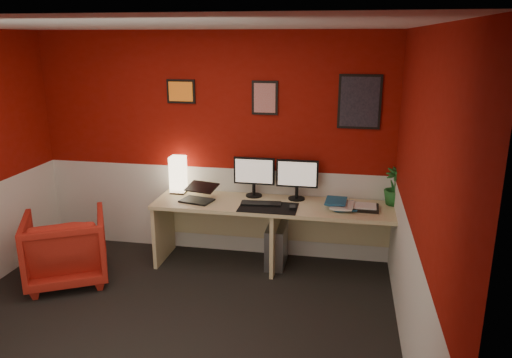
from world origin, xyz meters
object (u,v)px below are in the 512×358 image
(pc_tower, at_px, (276,245))
(zen_tray, at_px, (361,207))
(potted_plant, at_px, (395,187))
(monitor_right, at_px, (297,173))
(shoji_lamp, at_px, (178,176))
(monitor_left, at_px, (254,171))
(armchair, at_px, (66,248))
(desk, at_px, (276,236))
(laptop, at_px, (196,192))

(pc_tower, bearing_deg, zen_tray, -4.39)
(potted_plant, bearing_deg, monitor_right, -179.48)
(shoji_lamp, height_order, monitor_left, monitor_left)
(monitor_right, xyz_separation_m, armchair, (-2.25, -0.88, -0.66))
(shoji_lamp, relative_size, monitor_right, 0.69)
(zen_tray, bearing_deg, armchair, -166.79)
(shoji_lamp, xyz_separation_m, zen_tray, (2.02, -0.18, -0.18))
(desk, distance_m, laptop, 0.97)
(laptop, height_order, monitor_left, monitor_left)
(pc_tower, xyz_separation_m, armchair, (-2.06, -0.76, 0.13))
(monitor_right, height_order, potted_plant, monitor_right)
(laptop, xyz_separation_m, monitor_right, (1.04, 0.27, 0.18))
(pc_tower, bearing_deg, laptop, -170.06)
(zen_tray, xyz_separation_m, pc_tower, (-0.88, 0.07, -0.52))
(shoji_lamp, distance_m, zen_tray, 2.04)
(laptop, distance_m, zen_tray, 1.73)
(monitor_left, height_order, zen_tray, monitor_left)
(potted_plant, bearing_deg, pc_tower, -173.90)
(laptop, bearing_deg, desk, 18.68)
(desk, height_order, armchair, desk)
(shoji_lamp, distance_m, potted_plant, 2.35)
(zen_tray, bearing_deg, laptop, -177.43)
(potted_plant, xyz_separation_m, pc_tower, (-1.22, -0.13, -0.70))
(desk, distance_m, monitor_right, 0.71)
(shoji_lamp, relative_size, pc_tower, 0.89)
(desk, height_order, monitor_left, monitor_left)
(monitor_right, bearing_deg, potted_plant, 0.52)
(monitor_right, distance_m, zen_tray, 0.76)
(monitor_right, bearing_deg, shoji_lamp, -179.65)
(monitor_right, relative_size, pc_tower, 1.29)
(monitor_left, relative_size, pc_tower, 1.29)
(monitor_left, xyz_separation_m, pc_tower, (0.28, -0.14, -0.80))
(monitor_left, bearing_deg, potted_plant, -0.53)
(potted_plant, bearing_deg, zen_tray, -149.34)
(pc_tower, bearing_deg, shoji_lamp, 174.46)
(monitor_right, bearing_deg, monitor_left, 177.24)
(monitor_left, bearing_deg, monitor_right, -2.76)
(shoji_lamp, bearing_deg, desk, -9.27)
(shoji_lamp, height_order, monitor_right, monitor_right)
(armchair, bearing_deg, shoji_lamp, -164.87)
(laptop, height_order, monitor_right, monitor_right)
(monitor_left, xyz_separation_m, monitor_right, (0.48, -0.02, 0.00))
(pc_tower, bearing_deg, potted_plant, 6.20)
(shoji_lamp, bearing_deg, pc_tower, -5.65)
(monitor_left, distance_m, armchair, 2.10)
(laptop, relative_size, armchair, 0.42)
(desk, distance_m, armchair, 2.17)
(laptop, relative_size, monitor_left, 0.57)
(desk, xyz_separation_m, armchair, (-2.05, -0.69, -0.01))
(monitor_left, height_order, armchair, monitor_left)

